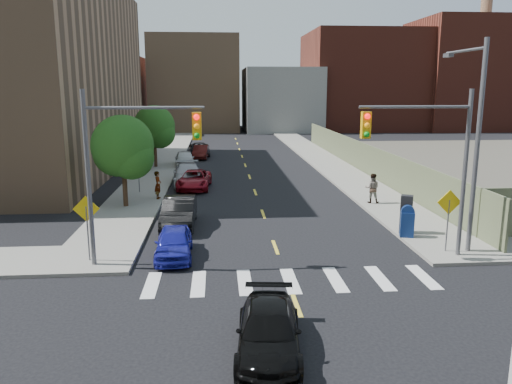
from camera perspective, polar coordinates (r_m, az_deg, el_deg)
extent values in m
plane|color=black|center=(15.27, 5.82, -15.73)|extent=(160.00, 160.00, 0.00)
cube|color=gray|center=(55.48, -9.84, 4.51)|extent=(3.50, 73.00, 0.15)
cube|color=gray|center=(56.18, 6.15, 4.71)|extent=(3.50, 73.00, 0.15)
cube|color=#696B4B|center=(43.43, 11.85, 3.97)|extent=(0.12, 44.00, 2.50)
cube|color=#592319|center=(85.54, -17.92, 10.65)|extent=(14.00, 18.00, 12.00)
cube|color=#8C6B4C|center=(85.36, -6.93, 12.13)|extent=(14.00, 16.00, 15.00)
cube|color=gray|center=(83.98, 2.81, 10.50)|extent=(12.00, 16.00, 10.00)
cube|color=#592319|center=(88.75, 11.88, 12.28)|extent=(18.00, 18.00, 16.00)
cube|color=#592319|center=(92.65, 22.03, 12.28)|extent=(14.00, 16.00, 18.00)
cylinder|color=#8C6B4C|center=(94.70, 24.52, 15.09)|extent=(1.80, 1.80, 28.00)
cylinder|color=#59595E|center=(20.24, -18.59, 1.14)|extent=(0.18, 0.18, 7.00)
cylinder|color=#59595E|center=(19.50, -12.64, 9.38)|extent=(4.50, 0.12, 0.12)
cube|color=#E5A50C|center=(19.36, -6.77, 7.49)|extent=(0.35, 0.30, 1.05)
cylinder|color=#59595E|center=(22.03, 22.71, 1.67)|extent=(0.18, 0.18, 7.00)
cylinder|color=#59595E|center=(20.82, 17.74, 9.25)|extent=(4.50, 0.12, 0.12)
cube|color=#E5A50C|center=(20.21, 12.44, 7.48)|extent=(0.35, 0.30, 1.05)
cylinder|color=#59595E|center=(22.66, 23.93, 4.39)|extent=(0.20, 0.20, 9.00)
cylinder|color=#59595E|center=(24.07, 22.82, 14.68)|extent=(0.12, 3.50, 0.12)
cube|color=#59595E|center=(25.50, 21.13, 14.37)|extent=(0.25, 0.60, 0.18)
cylinder|color=#59595E|center=(21.31, -18.65, -4.71)|extent=(0.06, 0.06, 2.40)
cube|color=yellow|center=(21.03, -18.84, -1.83)|extent=(1.06, 0.04, 1.06)
cylinder|color=#59595E|center=(22.82, 21.01, -3.79)|extent=(0.06, 0.06, 2.40)
cube|color=yellow|center=(22.56, 21.22, -1.10)|extent=(1.06, 0.04, 1.06)
cylinder|color=#59595E|center=(34.21, -13.24, 1.73)|extent=(0.06, 0.06, 2.40)
cube|color=yellow|center=(34.04, -13.33, 3.55)|extent=(1.06, 0.04, 1.06)
cylinder|color=#332114|center=(30.35, -14.75, 0.61)|extent=(0.28, 0.28, 2.64)
sphere|color=#1C4714|center=(29.99, -14.99, 5.11)|extent=(3.60, 3.60, 3.60)
sphere|color=#1C4714|center=(29.68, -14.08, 3.92)|extent=(2.64, 2.64, 2.64)
sphere|color=#1C4714|center=(30.50, -15.55, 4.39)|extent=(2.88, 2.88, 2.88)
cylinder|color=#332114|center=(45.00, -11.42, 4.35)|extent=(0.28, 0.28, 2.64)
sphere|color=#1C4714|center=(44.75, -11.55, 7.40)|extent=(3.60, 3.60, 3.60)
sphere|color=#1C4714|center=(44.45, -10.92, 6.62)|extent=(2.64, 2.64, 2.64)
sphere|color=#1C4714|center=(45.23, -11.97, 6.89)|extent=(2.88, 2.88, 2.88)
imported|color=#1C1E9C|center=(21.37, -9.36, -5.75)|extent=(1.63, 3.80, 1.28)
imported|color=black|center=(25.92, -8.78, -2.30)|extent=(1.66, 4.63, 1.52)
imported|color=maroon|center=(35.44, -7.07, 1.40)|extent=(2.48, 4.83, 1.30)
imported|color=#ABADB3|center=(37.09, -7.80, 2.01)|extent=(2.50, 5.33, 1.51)
imported|color=silver|center=(45.54, -8.16, 3.79)|extent=(2.04, 4.34, 1.44)
imported|color=#3B0D0B|center=(50.54, -6.32, 4.58)|extent=(1.65, 4.11, 1.33)
imported|color=black|center=(52.77, -6.52, 4.88)|extent=(2.36, 4.82, 1.32)
imported|color=black|center=(13.96, 1.45, -15.64)|extent=(2.14, 4.37, 1.22)
cube|color=navy|center=(24.51, 16.87, -3.56)|extent=(0.72, 0.62, 1.18)
cylinder|color=navy|center=(24.35, 16.96, -2.16)|extent=(0.66, 0.43, 0.61)
cube|color=black|center=(25.05, 16.78, -2.44)|extent=(0.69, 0.64, 1.85)
imported|color=gray|center=(31.94, -11.14, 0.79)|extent=(0.46, 0.67, 1.75)
imported|color=gray|center=(31.02, 13.14, 0.42)|extent=(1.03, 0.90, 1.80)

